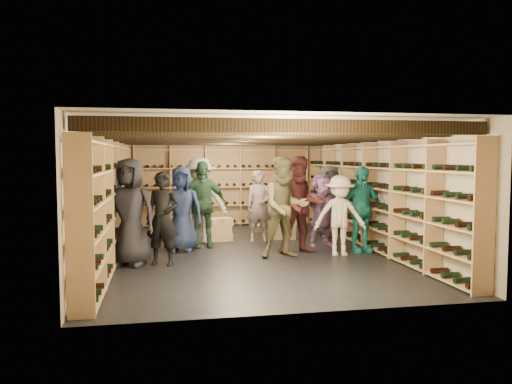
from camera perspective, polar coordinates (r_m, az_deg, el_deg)
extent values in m
plane|color=black|center=(9.97, -1.08, -6.76)|extent=(8.00, 8.00, 0.00)
cube|color=tan|center=(13.77, -3.89, 1.26)|extent=(5.50, 0.02, 2.40)
cube|color=tan|center=(5.92, 5.43, -2.48)|extent=(5.50, 0.02, 2.40)
cube|color=tan|center=(9.74, -17.25, -0.08)|extent=(0.02, 8.00, 2.40)
cube|color=tan|center=(10.63, 13.69, 0.32)|extent=(0.02, 8.00, 2.40)
cube|color=beige|center=(9.80, -1.10, 7.15)|extent=(5.50, 8.00, 0.01)
cube|color=black|center=(6.38, 4.23, 7.53)|extent=(5.40, 0.12, 0.18)
cube|color=black|center=(7.23, 2.42, 7.13)|extent=(5.40, 0.12, 0.18)
cube|color=black|center=(8.08, 1.00, 6.81)|extent=(5.40, 0.12, 0.18)
cube|color=black|center=(8.94, -0.15, 6.55)|extent=(5.40, 0.12, 0.18)
cube|color=black|center=(9.80, -1.10, 6.33)|extent=(5.40, 0.12, 0.18)
cube|color=black|center=(10.66, -1.89, 6.15)|extent=(5.40, 0.12, 0.18)
cube|color=black|center=(11.53, -2.57, 5.99)|extent=(5.40, 0.12, 0.18)
cube|color=black|center=(12.39, -3.15, 5.86)|extent=(5.40, 0.12, 0.18)
cube|color=black|center=(13.26, -3.65, 5.74)|extent=(5.40, 0.12, 0.18)
cube|color=tan|center=(9.73, -16.18, -0.80)|extent=(0.32, 7.50, 2.15)
cube|color=tan|center=(10.56, 12.79, -0.36)|extent=(0.32, 7.50, 2.15)
cube|color=tan|center=(13.60, -3.80, 0.70)|extent=(4.70, 0.30, 2.15)
cube|color=tan|center=(11.17, -4.15, -5.15)|extent=(0.56, 0.43, 0.17)
cube|color=tan|center=(11.14, -4.16, -4.29)|extent=(0.56, 0.43, 0.17)
cube|color=tan|center=(11.12, -4.16, -3.42)|extent=(0.56, 0.43, 0.17)
cube|color=tan|center=(11.44, 3.40, -4.93)|extent=(0.57, 0.46, 0.17)
cube|color=tan|center=(11.41, 3.41, -4.09)|extent=(0.57, 0.46, 0.17)
cube|color=tan|center=(11.39, 3.41, -3.24)|extent=(0.57, 0.46, 0.17)
cube|color=tan|center=(12.48, 0.80, -4.16)|extent=(0.50, 0.33, 0.17)
imported|color=black|center=(8.80, -14.20, -2.23)|extent=(1.06, 0.87, 1.85)
imported|color=black|center=(8.74, -10.63, -3.00)|extent=(0.69, 0.57, 1.62)
imported|color=brown|center=(9.24, 3.34, -1.76)|extent=(0.96, 0.77, 1.87)
imported|color=beige|center=(9.59, 9.57, -2.65)|extent=(1.06, 0.71, 1.52)
imported|color=#1E8075|center=(9.96, 11.88, -1.95)|extent=(1.03, 0.54, 1.69)
imported|color=#1C274B|center=(9.96, -8.51, -1.92)|extent=(0.91, 0.69, 1.68)
imported|color=gray|center=(11.05, 0.35, -1.59)|extent=(0.58, 0.39, 1.56)
imported|color=#401819|center=(9.69, 5.19, -1.47)|extent=(0.93, 0.73, 1.88)
imported|color=#ADAB9E|center=(10.87, -6.49, -0.95)|extent=(1.28, 0.84, 1.85)
imported|color=#25492C|center=(10.33, -6.22, -1.40)|extent=(1.08, 0.52, 1.79)
imported|color=#815282|center=(10.50, 7.54, -1.98)|extent=(1.50, 0.75, 1.55)
imported|color=#323337|center=(11.65, 8.46, -1.09)|extent=(0.86, 0.60, 1.67)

